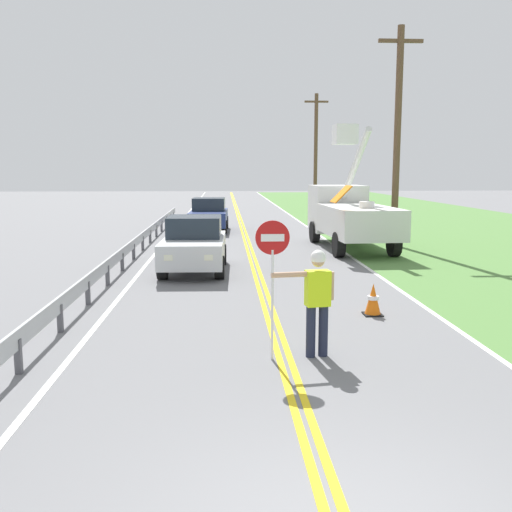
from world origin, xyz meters
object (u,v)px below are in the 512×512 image
Objects in this scene: utility_pole_mid at (316,150)px; stop_sign_paddle at (272,258)px; oncoming_sedan_nearest at (194,245)px; flagger_worker at (317,296)px; utility_bucket_truck at (349,213)px; traffic_cone_lead at (373,300)px; oncoming_sedan_second at (209,215)px; utility_pole_near at (397,134)px.

stop_sign_paddle is at bearing -100.21° from utility_pole_mid.
oncoming_sedan_nearest is at bearing -106.89° from utility_pole_mid.
flagger_worker is at bearing -99.02° from utility_pole_mid.
utility_bucket_truck reaches higher than stop_sign_paddle.
utility_bucket_truck is 11.02m from traffic_cone_lead.
stop_sign_paddle reaches higher than flagger_worker.
oncoming_sedan_nearest is 11.65m from oncoming_sedan_second.
utility_pole_mid is (5.49, 34.58, 3.54)m from flagger_worker.
oncoming_sedan_nearest is 5.93× the size of traffic_cone_lead.
utility_pole_near is at bearing 68.49° from flagger_worker.
oncoming_sedan_second is 5.94× the size of traffic_cone_lead.
traffic_cone_lead is at bearing -76.98° from oncoming_sedan_second.
utility_pole_mid is 32.40m from traffic_cone_lead.
utility_bucket_truck is (3.49, 13.51, 0.35)m from flagger_worker.
utility_pole_near reaches higher than utility_bucket_truck.
stop_sign_paddle is 35.37m from utility_pole_mid.
utility_bucket_truck is 8.74m from oncoming_sedan_second.
oncoming_sedan_second is (-2.32, 20.00, -0.21)m from flagger_worker.
stop_sign_paddle is at bearing -131.04° from traffic_cone_lead.
oncoming_sedan_nearest is at bearing 106.50° from flagger_worker.
utility_pole_mid is at bearing 61.81° from oncoming_sedan_second.
stop_sign_paddle is at bearing -113.97° from utility_pole_near.
utility_bucket_truck is 21.41m from utility_pole_mid.
utility_bucket_truck is at bearing 72.67° from stop_sign_paddle.
traffic_cone_lead is at bearing 57.99° from flagger_worker.
stop_sign_paddle is 14.27m from utility_bucket_truck.
oncoming_sedan_second is 16.96m from utility_pole_mid.
traffic_cone_lead is at bearing -99.50° from utility_bucket_truck.
traffic_cone_lead is (1.68, 2.69, -0.71)m from flagger_worker.
traffic_cone_lead is at bearing -96.81° from utility_pole_mid.
utility_pole_mid is at bearing 90.14° from utility_pole_near.
utility_bucket_truck is at bearing 75.51° from flagger_worker.
traffic_cone_lead is (-1.81, -10.82, -1.06)m from utility_bucket_truck.
stop_sign_paddle is (-0.76, -0.12, 0.66)m from flagger_worker.
flagger_worker is 8.71m from oncoming_sedan_nearest.
stop_sign_paddle is 8.68m from oncoming_sedan_nearest.
utility_bucket_truck is 7.90m from oncoming_sedan_nearest.
flagger_worker is at bearing -122.01° from traffic_cone_lead.
flagger_worker reaches higher than oncoming_sedan_second.
traffic_cone_lead is (-3.81, -31.89, -4.25)m from utility_pole_mid.
utility_pole_near is (6.30, 14.17, 2.88)m from stop_sign_paddle.
oncoming_sedan_nearest is 0.47× the size of utility_pole_mid.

